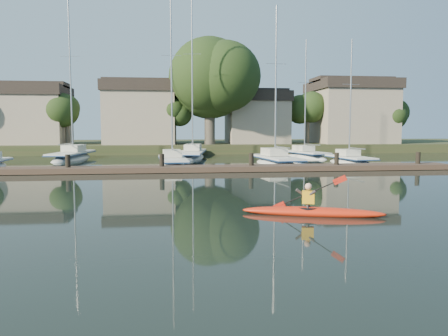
{
  "coord_description": "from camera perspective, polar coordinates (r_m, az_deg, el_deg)",
  "views": [
    {
      "loc": [
        -2.33,
        -14.99,
        2.94
      ],
      "look_at": [
        -0.11,
        3.56,
        1.2
      ],
      "focal_mm": 35.0,
      "sensor_mm": 36.0,
      "label": 1
    }
  ],
  "objects": [
    {
      "name": "sailboat_5",
      "position": [
        43.03,
        -19.21,
        0.84
      ],
      "size": [
        3.26,
        10.0,
        16.25
      ],
      "rotation": [
        0.0,
        0.0,
        -0.1
      ],
      "color": "silver",
      "rests_on": "ground"
    },
    {
      "name": "sailboat_2",
      "position": [
        34.33,
        -6.73,
        0.07
      ],
      "size": [
        2.54,
        8.88,
        14.54
      ],
      "rotation": [
        0.0,
        0.0,
        0.06
      ],
      "color": "silver",
      "rests_on": "ground"
    },
    {
      "name": "shore",
      "position": [
        55.42,
        -2.75,
        5.62
      ],
      "size": [
        90.0,
        25.25,
        12.75
      ],
      "color": "#27371B",
      "rests_on": "ground"
    },
    {
      "name": "sailboat_4",
      "position": [
        37.34,
        16.11,
        0.32
      ],
      "size": [
        2.7,
        6.79,
        11.24
      ],
      "rotation": [
        0.0,
        0.0,
        0.11
      ],
      "color": "silver",
      "rests_on": "ground"
    },
    {
      "name": "dock",
      "position": [
        29.21,
        -2.21,
        -0.05
      ],
      "size": [
        34.0,
        2.0,
        1.8
      ],
      "color": "#4A342A",
      "rests_on": "ground"
    },
    {
      "name": "sailboat_7",
      "position": [
        43.53,
        10.58,
        1.11
      ],
      "size": [
        3.6,
        8.1,
        12.65
      ],
      "rotation": [
        0.0,
        0.0,
        0.2
      ],
      "color": "silver",
      "rests_on": "ground"
    },
    {
      "name": "sailboat_3",
      "position": [
        34.96,
        6.8,
        0.13
      ],
      "size": [
        3.15,
        8.73,
        13.77
      ],
      "rotation": [
        0.0,
        0.0,
        0.11
      ],
      "color": "silver",
      "rests_on": "ground"
    },
    {
      "name": "ground",
      "position": [
        15.45,
        1.99,
        -5.65
      ],
      "size": [
        160.0,
        160.0,
        0.0
      ],
      "primitive_type": "plane",
      "color": "black",
      "rests_on": "ground"
    },
    {
      "name": "sailboat_6",
      "position": [
        42.69,
        -4.14,
        1.1
      ],
      "size": [
        3.75,
        10.96,
        17.09
      ],
      "rotation": [
        0.0,
        0.0,
        -0.14
      ],
      "color": "silver",
      "rests_on": "ground"
    },
    {
      "name": "kayak",
      "position": [
        14.98,
        11.42,
        -5.38
      ],
      "size": [
        4.73,
        2.0,
        1.52
      ],
      "rotation": [
        0.0,
        0.0,
        -0.3
      ],
      "color": "red",
      "rests_on": "ground"
    }
  ]
}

